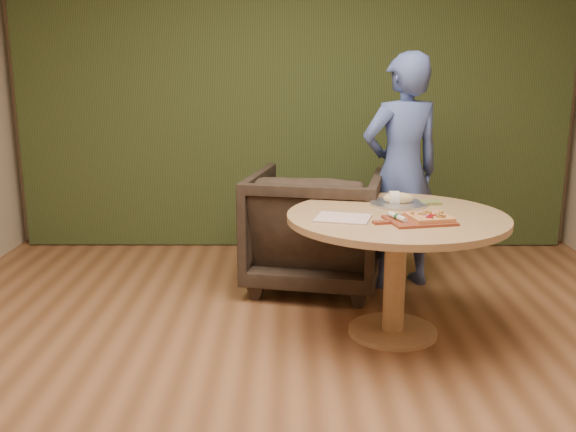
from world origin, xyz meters
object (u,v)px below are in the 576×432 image
at_px(flatbread_pizza, 429,217).
at_px(person_standing, 401,172).
at_px(bread_roll, 397,198).
at_px(pizza_paddle, 418,221).
at_px(pedestal_table, 396,237).
at_px(serving_tray, 398,204).
at_px(armchair, 316,223).
at_px(cutlery_roll, 397,217).

distance_m(flatbread_pizza, person_standing, 1.09).
relative_size(bread_roll, person_standing, 0.11).
height_order(flatbread_pizza, person_standing, person_standing).
xyz_separation_m(bread_roll, person_standing, (0.13, 0.65, 0.05)).
bearing_deg(pizza_paddle, flatbread_pizza, -7.47).
xyz_separation_m(pedestal_table, serving_tray, (0.05, 0.26, 0.15)).
relative_size(serving_tray, armchair, 0.37).
distance_m(pizza_paddle, bread_roll, 0.44).
bearing_deg(pedestal_table, bread_roll, 80.96).
height_order(pedestal_table, person_standing, person_standing).
relative_size(pedestal_table, bread_roll, 6.71).
height_order(flatbread_pizza, cutlery_roll, flatbread_pizza).
height_order(bread_roll, person_standing, person_standing).
height_order(pizza_paddle, armchair, armchair).
bearing_deg(pedestal_table, person_standing, 79.09).
height_order(pizza_paddle, cutlery_roll, cutlery_roll).
relative_size(cutlery_roll, armchair, 0.20).
relative_size(flatbread_pizza, armchair, 0.27).
xyz_separation_m(flatbread_pizza, person_standing, (0.02, 1.09, 0.07)).
bearing_deg(flatbread_pizza, pedestal_table, 130.20).
bearing_deg(pizza_paddle, pedestal_table, 102.31).
height_order(serving_tray, bread_roll, bread_roll).
relative_size(bread_roll, armchair, 0.20).
distance_m(pedestal_table, bread_roll, 0.32).
distance_m(pizza_paddle, person_standing, 1.10).
bearing_deg(pizza_paddle, cutlery_roll, 170.48).
distance_m(pedestal_table, cutlery_roll, 0.26).
relative_size(cutlery_roll, bread_roll, 1.00).
height_order(cutlery_roll, person_standing, person_standing).
xyz_separation_m(flatbread_pizza, armchair, (-0.59, 1.06, -0.30)).
height_order(pizza_paddle, person_standing, person_standing).
distance_m(pedestal_table, serving_tray, 0.30).
height_order(bread_roll, armchair, armchair).
relative_size(flatbread_pizza, person_standing, 0.15).
relative_size(flatbread_pizza, serving_tray, 0.73).
distance_m(flatbread_pizza, serving_tray, 0.45).
distance_m(serving_tray, person_standing, 0.67).
relative_size(pizza_paddle, cutlery_roll, 2.43).
bearing_deg(bread_roll, cutlery_roll, -99.16).
bearing_deg(armchair, person_standing, -166.09).
height_order(pedestal_table, flatbread_pizza, flatbread_pizza).
distance_m(pedestal_table, person_standing, 0.96).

